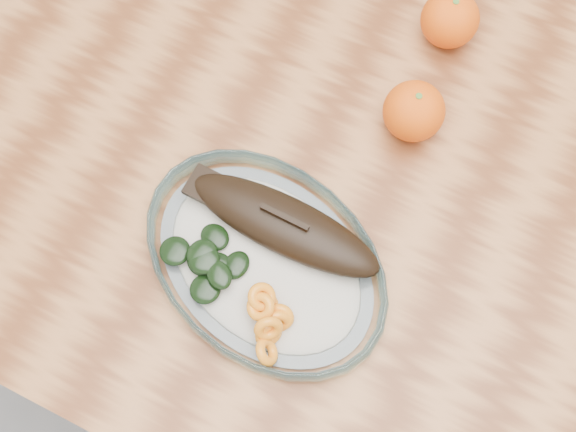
% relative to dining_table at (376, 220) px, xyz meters
% --- Properties ---
extents(ground, '(3.00, 3.00, 0.00)m').
position_rel_dining_table_xyz_m(ground, '(0.00, 0.00, -0.65)').
color(ground, slate).
rests_on(ground, ground).
extents(dining_table, '(1.20, 0.80, 0.75)m').
position_rel_dining_table_xyz_m(dining_table, '(0.00, 0.00, 0.00)').
color(dining_table, brown).
rests_on(dining_table, ground).
extents(plated_meal, '(0.71, 0.71, 0.08)m').
position_rel_dining_table_xyz_m(plated_meal, '(-0.09, -0.14, 0.12)').
color(plated_meal, white).
rests_on(plated_meal, dining_table).
extents(orange_left, '(0.08, 0.08, 0.08)m').
position_rel_dining_table_xyz_m(orange_left, '(-0.02, 0.24, 0.14)').
color(orange_left, '#E54104').
rests_on(orange_left, dining_table).
extents(orange_right, '(0.08, 0.08, 0.08)m').
position_rel_dining_table_xyz_m(orange_right, '(-0.01, 0.10, 0.14)').
color(orange_right, '#E54104').
rests_on(orange_right, dining_table).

